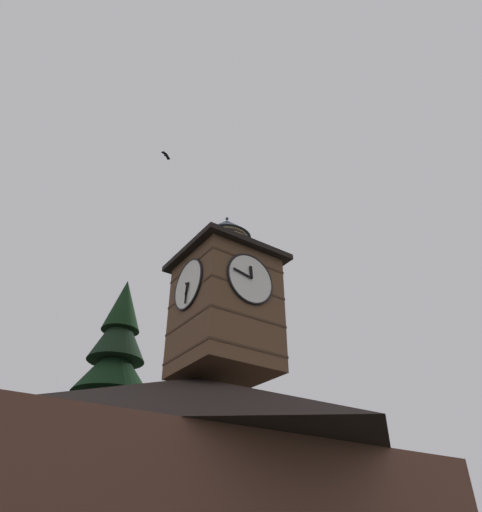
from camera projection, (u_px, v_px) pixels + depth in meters
building_main at (192, 469)px, 16.31m from camera, size 16.15×12.56×6.84m
clock_tower at (225, 302)px, 19.70m from camera, size 4.38×4.38×7.95m
pine_tree_behind at (106, 422)px, 22.22m from camera, size 6.83×6.83×14.22m
moon at (142, 424)px, 52.95m from camera, size 2.09×2.09×2.09m
flying_bird_high at (166, 155)px, 26.20m from camera, size 0.70×0.50×0.14m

